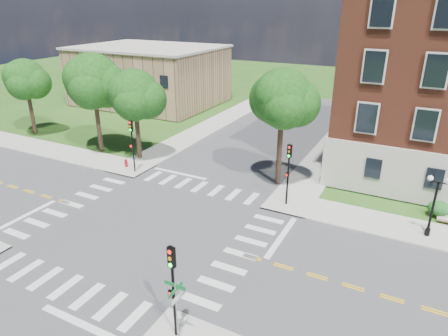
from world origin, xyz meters
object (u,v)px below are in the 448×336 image
at_px(traffic_signal_se, 173,281).
at_px(twin_lamp_west, 434,203).
at_px(traffic_signal_ne, 288,167).
at_px(traffic_signal_nw, 132,139).
at_px(fire_hydrant, 126,163).
at_px(street_sign_pole, 176,300).

relative_size(traffic_signal_se, twin_lamp_west, 1.13).
bearing_deg(traffic_signal_ne, traffic_signal_nw, -178.97).
bearing_deg(traffic_signal_se, traffic_signal_nw, 134.23).
xyz_separation_m(traffic_signal_nw, fire_hydrant, (-1.45, 0.56, -2.72)).
bearing_deg(traffic_signal_nw, fire_hydrant, 158.98).
height_order(traffic_signal_nw, fire_hydrant, traffic_signal_nw).
bearing_deg(traffic_signal_nw, traffic_signal_ne, 1.03).
height_order(traffic_signal_ne, traffic_signal_nw, same).
bearing_deg(fire_hydrant, traffic_signal_ne, -1.08).
height_order(traffic_signal_ne, fire_hydrant, traffic_signal_ne).
relative_size(traffic_signal_se, traffic_signal_ne, 1.00).
xyz_separation_m(traffic_signal_ne, fire_hydrant, (-15.82, 0.30, -2.72)).
relative_size(traffic_signal_se, traffic_signal_nw, 1.00).
relative_size(traffic_signal_se, fire_hydrant, 6.40).
bearing_deg(traffic_signal_ne, street_sign_pole, -90.18).
height_order(traffic_signal_se, twin_lamp_west, traffic_signal_se).
xyz_separation_m(traffic_signal_ne, street_sign_pole, (-0.05, -14.89, -0.88)).
bearing_deg(traffic_signal_se, traffic_signal_ne, 88.98).
distance_m(traffic_signal_ne, fire_hydrant, 16.06).
distance_m(traffic_signal_se, traffic_signal_nw, 20.23).
bearing_deg(traffic_signal_nw, street_sign_pole, -45.60).
distance_m(traffic_signal_ne, twin_lamp_west, 9.80).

